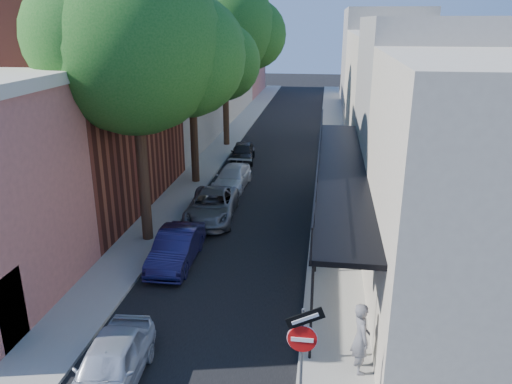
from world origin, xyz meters
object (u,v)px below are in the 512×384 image
(oak_near, at_px, (147,48))
(pedestrian, at_px, (361,338))
(parked_car_b, at_px, (176,248))
(parked_car_e, at_px, (243,152))
(oak_far, at_px, (231,29))
(parked_car_c, at_px, (212,206))
(parked_car_d, at_px, (232,177))
(oak_mid, at_px, (199,56))
(sign_post, at_px, (302,343))
(parked_car_a, at_px, (110,365))

(oak_near, xyz_separation_m, pedestrian, (7.97, -7.57, -6.77))
(parked_car_b, xyz_separation_m, parked_car_e, (0.09, 14.74, -0.03))
(parked_car_b, bearing_deg, oak_far, 93.17)
(parked_car_c, bearing_deg, parked_car_d, 84.64)
(oak_near, height_order, oak_mid, oak_near)
(oak_mid, distance_m, parked_car_c, 8.59)
(sign_post, relative_size, parked_car_a, 0.78)
(sign_post, distance_m, oak_far, 27.80)
(parked_car_b, distance_m, parked_car_c, 4.65)
(oak_near, distance_m, parked_car_d, 10.40)
(parked_car_a, relative_size, parked_car_c, 0.81)
(sign_post, relative_size, oak_mid, 0.29)
(oak_far, bearing_deg, oak_mid, -90.41)
(parked_car_c, xyz_separation_m, pedestrian, (6.26, -10.08, 0.46))
(oak_near, relative_size, oak_mid, 1.12)
(parked_car_c, bearing_deg, pedestrian, -62.31)
(parked_car_b, relative_size, pedestrian, 2.01)
(sign_post, bearing_deg, oak_mid, 110.86)
(oak_near, xyz_separation_m, parked_car_b, (1.38, -2.12, -7.22))
(parked_car_c, relative_size, parked_car_e, 1.27)
(oak_near, distance_m, parked_car_b, 7.65)
(parked_car_e, bearing_deg, oak_near, -101.96)
(sign_post, bearing_deg, parked_car_e, 102.98)
(oak_far, height_order, parked_car_c, oak_far)
(sign_post, bearing_deg, oak_near, 125.09)
(parked_car_d, bearing_deg, oak_near, -101.28)
(parked_car_e, bearing_deg, oak_far, 103.18)
(oak_near, distance_m, pedestrian, 12.90)
(oak_far, relative_size, pedestrian, 6.01)
(oak_near, distance_m, parked_car_e, 14.63)
(parked_car_b, bearing_deg, oak_near, 122.20)
(oak_near, xyz_separation_m, oak_far, (0.01, 17.01, 0.38))
(oak_far, bearing_deg, parked_car_a, -86.24)
(sign_post, height_order, pedestrian, sign_post)
(parked_car_e, bearing_deg, sign_post, -82.31)
(oak_near, bearing_deg, oak_mid, 90.37)
(oak_near, height_order, parked_car_b, oak_near)
(pedestrian, bearing_deg, oak_far, 4.15)
(parked_car_b, height_order, parked_car_c, parked_car_b)
(oak_far, height_order, parked_car_d, oak_far)
(oak_near, height_order, parked_car_a, oak_near)
(parked_car_b, xyz_separation_m, parked_car_d, (0.43, 9.32, -0.06))
(sign_post, xyz_separation_m, oak_near, (-6.53, 9.29, 5.84))
(sign_post, xyz_separation_m, parked_car_b, (-5.14, 7.17, -1.38))
(oak_near, relative_size, pedestrian, 5.77)
(parked_car_a, height_order, parked_car_e, parked_car_a)
(sign_post, relative_size, pedestrian, 1.51)
(oak_far, relative_size, parked_car_c, 2.54)
(parked_car_b, distance_m, parked_car_d, 9.33)
(parked_car_e, height_order, pedestrian, pedestrian)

